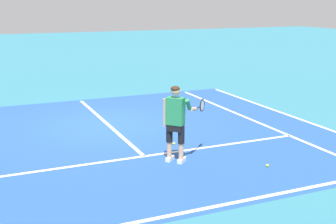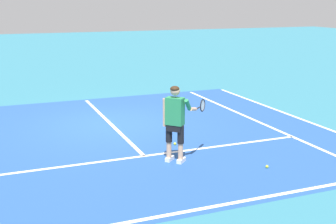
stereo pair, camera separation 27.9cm
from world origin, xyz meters
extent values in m
plane|color=teal|center=(0.00, 0.00, 0.00)|extent=(80.00, 80.00, 0.00)
cube|color=#234C93|center=(0.00, -1.28, 0.00)|extent=(10.98, 9.73, 0.00)
cube|color=white|center=(0.00, -5.95, 0.00)|extent=(10.98, 0.10, 0.01)
cube|color=white|center=(0.00, -3.01, 0.00)|extent=(8.23, 0.10, 0.01)
cube|color=white|center=(0.00, 0.19, 0.00)|extent=(0.10, 6.40, 0.01)
cube|color=white|center=(4.12, -1.28, 0.00)|extent=(0.10, 9.33, 0.01)
cube|color=white|center=(5.49, -1.28, 0.00)|extent=(0.10, 9.33, 0.01)
cube|color=white|center=(0.44, -3.50, 0.04)|extent=(0.28, 0.27, 0.09)
cube|color=white|center=(0.63, -3.70, 0.04)|extent=(0.28, 0.27, 0.09)
cylinder|color=tan|center=(0.41, -3.53, 0.27)|extent=(0.11, 0.11, 0.36)
cylinder|color=black|center=(0.41, -3.53, 0.66)|extent=(0.14, 0.14, 0.41)
cylinder|color=tan|center=(0.60, -3.73, 0.27)|extent=(0.11, 0.11, 0.36)
cylinder|color=black|center=(0.60, -3.73, 0.66)|extent=(0.14, 0.14, 0.41)
cube|color=black|center=(0.51, -3.63, 0.82)|extent=(0.38, 0.38, 0.20)
cube|color=#28844C|center=(0.51, -3.63, 1.16)|extent=(0.42, 0.43, 0.60)
cylinder|color=tan|center=(0.34, -3.46, 1.11)|extent=(0.09, 0.09, 0.62)
cylinder|color=#28844C|center=(0.76, -3.76, 1.31)|extent=(0.25, 0.25, 0.29)
cylinder|color=tan|center=(0.93, -3.64, 1.17)|extent=(0.27, 0.26, 0.14)
sphere|color=tan|center=(0.51, -3.62, 1.60)|extent=(0.21, 0.21, 0.21)
ellipsoid|color=#382314|center=(0.50, -3.64, 1.66)|extent=(0.28, 0.28, 0.12)
cylinder|color=#232326|center=(1.10, -3.50, 1.14)|extent=(0.17, 0.16, 0.03)
cylinder|color=black|center=(1.21, -3.40, 1.14)|extent=(0.09, 0.09, 0.02)
torus|color=black|center=(1.35, -3.27, 1.14)|extent=(0.23, 0.22, 0.30)
cylinder|color=silver|center=(1.35, -3.27, 1.14)|extent=(0.18, 0.18, 0.25)
sphere|color=#CCE02D|center=(2.20, -4.71, 0.03)|extent=(0.07, 0.07, 0.07)
sphere|color=#CCE02D|center=(0.98, -2.52, 0.03)|extent=(0.07, 0.07, 0.07)
camera|label=1|loc=(-3.38, -12.20, 3.46)|focal=48.08mm
camera|label=2|loc=(-3.12, -12.31, 3.46)|focal=48.08mm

